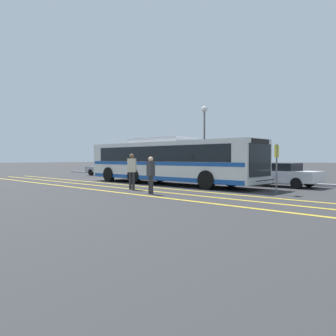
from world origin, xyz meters
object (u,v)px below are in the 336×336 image
parked_car_1 (149,169)px  pedestrian_0 (151,173)px  transit_bus (168,160)px  street_lamp (204,126)px  parked_car_0 (108,168)px  parked_car_2 (204,171)px  bus_stop_sign (277,162)px  parked_car_3 (279,174)px  pedestrian_1 (132,169)px

parked_car_1 → pedestrian_0: pedestrian_0 is taller
transit_bus → street_lamp: (-2.07, 6.43, 2.70)m
parked_car_0 → street_lamp: (8.91, 3.08, 3.49)m
parked_car_2 → pedestrian_0: bearing=-157.5°
bus_stop_sign → street_lamp: street_lamp is taller
parked_car_0 → street_lamp: street_lamp is taller
parked_car_0 → parked_car_3: size_ratio=1.05×
pedestrian_0 → pedestrian_1: pedestrian_1 is taller
pedestrian_1 → bus_stop_sign: (6.49, 3.05, 0.37)m
pedestrian_1 → street_lamp: size_ratio=0.32×
transit_bus → pedestrian_1: (1.03, -3.78, -0.42)m
parked_car_1 → parked_car_2: size_ratio=1.04×
parked_car_3 → street_lamp: bearing=68.9°
pedestrian_0 → parked_car_1: bearing=152.8°
parked_car_1 → parked_car_3: parked_car_1 is taller
parked_car_1 → pedestrian_0: 10.97m
parked_car_0 → parked_car_3: 16.74m
parked_car_0 → pedestrian_1: bearing=-124.0°
parked_car_0 → street_lamp: bearing=-74.2°
parked_car_2 → pedestrian_0: (2.85, -7.70, 0.23)m
parked_car_0 → parked_car_1: bearing=-98.5°
parked_car_1 → bus_stop_sign: bearing=73.5°
parked_car_3 → bus_stop_sign: bus_stop_sign is taller
parked_car_1 → parked_car_0: bearing=-95.7°
parked_car_0 → bus_stop_sign: bus_stop_sign is taller
parked_car_1 → street_lamp: 5.69m
parked_car_0 → parked_car_2: (11.49, -0.27, 0.03)m
parked_car_3 → street_lamp: street_lamp is taller
street_lamp → bus_stop_sign: bearing=-36.8°
transit_bus → parked_car_1: transit_bus is taller
bus_stop_sign → street_lamp: size_ratio=0.39×
parked_car_3 → bus_stop_sign: (1.75, -4.03, 0.74)m
transit_bus → bus_stop_sign: (7.52, -0.73, -0.06)m
parked_car_0 → parked_car_2: size_ratio=1.11×
pedestrian_0 → bus_stop_sign: 5.70m
parked_car_0 → street_lamp: 10.05m
pedestrian_1 → transit_bus: bearing=72.3°
parked_car_1 → parked_car_3: size_ratio=0.99×
parked_car_3 → bus_stop_sign: size_ratio=1.99×
parked_car_2 → parked_car_1: bearing=95.5°
parked_car_3 → street_lamp: size_ratio=0.78×
bus_stop_sign → parked_car_2: bearing=-119.0°
street_lamp → parked_car_0: bearing=-160.9°
parked_car_0 → parked_car_1: (6.25, -0.57, 0.03)m
parked_car_2 → bus_stop_sign: (7.00, -3.81, 0.70)m
transit_bus → parked_car_2: size_ratio=2.99×
transit_bus → parked_car_3: transit_bus is taller
transit_bus → parked_car_1: bearing=-120.9°
transit_bus → street_lamp: size_ratio=2.21×
parked_car_2 → parked_car_3: parked_car_2 is taller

